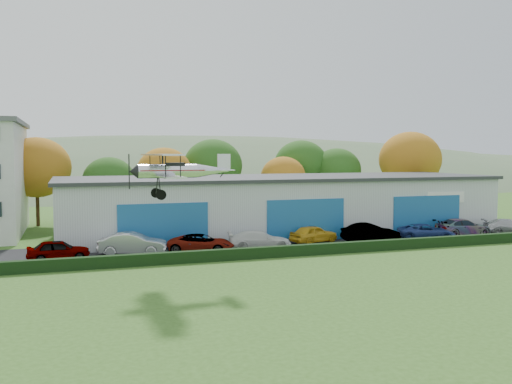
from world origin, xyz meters
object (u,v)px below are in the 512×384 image
object	(u,v)px
car_0	(58,250)
car_8	(510,227)
car_1	(133,244)
car_4	(314,234)
car_2	(201,243)
hangar	(280,204)
car_3	(259,240)
car_5	(370,233)
biplane	(176,170)
car_7	(463,227)
car_6	(426,232)

from	to	relation	value
car_0	car_8	distance (m)	39.03
car_1	car_4	world-z (taller)	car_1
car_0	car_2	distance (m)	10.08
hangar	car_2	distance (m)	12.91
car_3	car_4	distance (m)	5.54
car_0	car_8	bearing A→B (deg)	-92.35
car_1	car_2	world-z (taller)	car_1
car_2	car_5	xyz separation A→B (m)	(14.48, 0.21, 0.10)
car_5	biplane	size ratio (longest dim) A/B	0.69
car_8	biplane	bearing A→B (deg)	128.91
hangar	car_8	xyz separation A→B (m)	(19.37, -8.31, -1.91)
car_1	car_7	xyz separation A→B (m)	(29.32, 0.27, -0.06)
hangar	car_7	size ratio (longest dim) A/B	7.87
car_3	car_8	xyz separation A→B (m)	(24.39, 0.24, -0.02)
car_7	car_8	size ratio (longest dim) A/B	1.08
car_0	car_3	xyz separation A→B (m)	(14.64, -0.33, 0.00)
car_3	car_0	bearing A→B (deg)	99.41
car_7	car_6	bearing A→B (deg)	105.75
hangar	car_7	world-z (taller)	hangar
car_4	car_5	bearing A→B (deg)	-122.66
car_5	biplane	bearing A→B (deg)	126.05
car_7	biplane	distance (m)	29.82
car_4	hangar	bearing A→B (deg)	-15.07
hangar	car_8	bearing A→B (deg)	-23.23
car_6	car_7	distance (m)	4.70
car_1	car_8	bearing A→B (deg)	-75.20
car_3	car_8	size ratio (longest dim) A/B	1.03
hangar	car_7	distance (m)	16.69
car_2	car_4	xyz separation A→B (m)	(9.87, 1.47, 0.04)
car_8	biplane	world-z (taller)	biplane
car_0	car_7	bearing A→B (deg)	-91.04
car_2	car_0	bearing A→B (deg)	110.96
car_0	car_6	xyz separation A→B (m)	(29.86, -0.28, -0.05)
car_0	car_2	size ratio (longest dim) A/B	0.85
car_1	car_4	size ratio (longest dim) A/B	1.16
car_2	car_8	xyz separation A→B (m)	(28.96, 0.11, 0.01)
hangar	car_6	bearing A→B (deg)	-39.83
car_0	car_5	bearing A→B (deg)	-92.21
hangar	car_3	world-z (taller)	hangar
car_4	car_6	world-z (taller)	car_4
car_8	car_1	bearing A→B (deg)	113.24
car_5	car_6	xyz separation A→B (m)	(5.30, -0.28, -0.12)
car_0	biplane	bearing A→B (deg)	-144.31
hangar	car_4	bearing A→B (deg)	-87.70
car_4	car_5	xyz separation A→B (m)	(4.62, -1.26, 0.06)
car_6	car_8	size ratio (longest dim) A/B	1.00
hangar	car_6	size ratio (longest dim) A/B	8.47
car_7	biplane	bearing A→B (deg)	112.15
car_3	car_6	distance (m)	15.22
car_2	car_6	world-z (taller)	car_2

